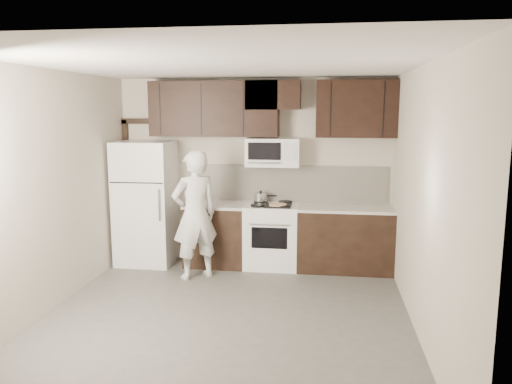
% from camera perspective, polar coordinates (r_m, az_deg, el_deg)
% --- Properties ---
extents(floor, '(4.50, 4.50, 0.00)m').
position_cam_1_polar(floor, '(5.59, -3.59, -14.38)').
color(floor, '#514F4C').
rests_on(floor, ground).
extents(back_wall, '(4.00, 0.00, 4.00)m').
position_cam_1_polar(back_wall, '(7.39, -0.22, 2.39)').
color(back_wall, '#BDB2A0').
rests_on(back_wall, ground).
extents(ceiling, '(4.50, 4.50, 0.00)m').
position_cam_1_polar(ceiling, '(5.13, -3.91, 14.39)').
color(ceiling, white).
rests_on(ceiling, back_wall).
extents(counter_run, '(2.95, 0.64, 0.91)m').
position_cam_1_polar(counter_run, '(7.19, 4.21, -5.09)').
color(counter_run, black).
rests_on(counter_run, floor).
extents(stove, '(0.76, 0.66, 0.94)m').
position_cam_1_polar(stove, '(7.21, 1.80, -4.98)').
color(stove, white).
rests_on(stove, floor).
extents(backsplash, '(2.90, 0.02, 0.54)m').
position_cam_1_polar(backsplash, '(7.34, 3.63, 1.00)').
color(backsplash, silver).
rests_on(backsplash, counter_run).
extents(upper_cabinets, '(3.48, 0.35, 0.78)m').
position_cam_1_polar(upper_cabinets, '(7.13, 1.25, 9.65)').
color(upper_cabinets, black).
rests_on(upper_cabinets, back_wall).
extents(microwave, '(0.76, 0.42, 0.40)m').
position_cam_1_polar(microwave, '(7.13, 1.95, 4.56)').
color(microwave, white).
rests_on(microwave, upper_cabinets).
extents(refrigerator, '(0.80, 0.76, 1.80)m').
position_cam_1_polar(refrigerator, '(7.49, -12.44, -1.21)').
color(refrigerator, white).
rests_on(refrigerator, floor).
extents(door_trim, '(0.50, 0.08, 2.12)m').
position_cam_1_polar(door_trim, '(7.86, -14.25, 1.78)').
color(door_trim, black).
rests_on(door_trim, floor).
extents(saucepan, '(0.32, 0.19, 0.18)m').
position_cam_1_polar(saucepan, '(7.27, 0.55, -0.64)').
color(saucepan, silver).
rests_on(saucepan, stove).
extents(baking_tray, '(0.37, 0.28, 0.02)m').
position_cam_1_polar(baking_tray, '(6.98, 2.51, -1.60)').
color(baking_tray, black).
rests_on(baking_tray, counter_run).
extents(pizza, '(0.25, 0.25, 0.02)m').
position_cam_1_polar(pizza, '(6.98, 2.52, -1.45)').
color(pizza, beige).
rests_on(pizza, baking_tray).
extents(person, '(0.75, 0.71, 1.73)m').
position_cam_1_polar(person, '(6.69, -7.00, -2.61)').
color(person, white).
rests_on(person, floor).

